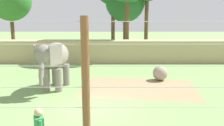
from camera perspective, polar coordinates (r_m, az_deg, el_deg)
The scene contains 7 objects.
ground_plane at distance 10.73m, azimuth -4.58°, elevation -11.14°, with size 120.00×120.00×0.00m, color #759956.
dirt_patch at distance 13.85m, azimuth 6.78°, elevation -6.03°, with size 6.57×4.27×0.01m, color #937F5B.
embankment_wall at distance 21.78m, azimuth -2.14°, elevation 2.95°, with size 36.00×1.80×2.00m, color tan.
elephant at distance 13.49m, azimuth -13.86°, elevation 1.11°, with size 1.72×3.65×2.72m.
enrichment_ball at distance 15.57m, azimuth 11.85°, elevation -2.46°, with size 0.96×0.96×0.96m, color gray.
cable_fence at distance 6.97m, azimuth -6.80°, elevation -5.55°, with size 12.67×0.24×4.10m.
tree_behind_wall at distance 28.75m, azimuth 3.41°, elevation 14.81°, with size 4.72×4.72×8.48m.
Camera 1 is at (0.87, -9.91, 4.03)m, focal length 37.32 mm.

